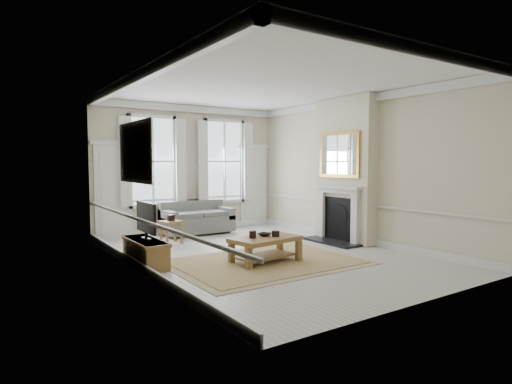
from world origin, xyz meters
TOP-DOWN VIEW (x-y plane):
  - floor at (0.00, 0.00)m, footprint 7.20×7.20m
  - ceiling at (0.00, 0.00)m, footprint 7.20×7.20m
  - back_wall at (0.00, 3.60)m, footprint 5.20×0.00m
  - left_wall at (-2.60, 0.00)m, footprint 0.00×7.20m
  - right_wall at (2.60, 0.00)m, footprint 0.00×7.20m
  - window_left at (-1.05, 3.55)m, footprint 1.26×0.20m
  - window_right at (1.05, 3.55)m, footprint 1.26×0.20m
  - door_left at (-2.05, 3.56)m, footprint 0.90×0.08m
  - door_right at (2.05, 3.56)m, footprint 0.90×0.08m
  - painting at (-2.56, 0.30)m, footprint 0.05×1.66m
  - chimney_breast at (2.43, 0.20)m, footprint 0.35×1.70m
  - hearth at (2.00, 0.20)m, footprint 0.55×1.50m
  - fireplace at (2.20, 0.20)m, footprint 0.21×1.45m
  - mirror at (2.21, 0.20)m, footprint 0.06×1.26m
  - sofa at (-0.05, 3.11)m, footprint 1.82×0.88m
  - side_table at (-1.13, 2.21)m, footprint 0.51×0.51m
  - rug at (-0.40, -0.55)m, footprint 3.50×2.60m
  - coffee_table at (-0.40, -0.55)m, footprint 1.38×0.92m
  - ceramic_pot_a at (-0.65, -0.50)m, footprint 0.13×0.13m
  - ceramic_pot_b at (-0.20, -0.60)m, footprint 0.15×0.15m
  - bowl at (-0.35, -0.45)m, footprint 0.29×0.29m
  - tv_stand at (-2.34, 0.48)m, footprint 0.43×1.33m
  - tv at (-2.32, 0.48)m, footprint 0.08×0.90m

SIDE VIEW (x-z plane):
  - floor at x=0.00m, z-range 0.00..0.00m
  - rug at x=-0.40m, z-range 0.00..0.02m
  - hearth at x=2.00m, z-range 0.00..0.05m
  - tv_stand at x=-2.34m, z-range 0.00..0.47m
  - sofa at x=-0.05m, z-range -0.07..0.78m
  - coffee_table at x=-0.40m, z-range 0.16..0.64m
  - side_table at x=-1.13m, z-range 0.16..0.69m
  - bowl at x=-0.35m, z-range 0.48..0.54m
  - ceramic_pot_b at x=-0.20m, z-range 0.48..0.59m
  - ceramic_pot_a at x=-0.65m, z-range 0.48..0.62m
  - fireplace at x=2.20m, z-range 0.07..1.40m
  - tv at x=-2.32m, z-range 0.53..1.21m
  - door_left at x=-2.05m, z-range 0.00..2.30m
  - door_right at x=2.05m, z-range 0.00..2.30m
  - back_wall at x=0.00m, z-range -0.90..4.30m
  - left_wall at x=-2.60m, z-range -1.90..5.30m
  - right_wall at x=2.60m, z-range -1.90..5.30m
  - chimney_breast at x=2.43m, z-range 0.01..3.39m
  - window_left at x=-1.05m, z-range 0.80..3.00m
  - window_right at x=1.05m, z-range 0.80..3.00m
  - painting at x=-2.56m, z-range 1.52..2.58m
  - mirror at x=2.21m, z-range 1.52..2.58m
  - ceiling at x=0.00m, z-range 3.40..3.40m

